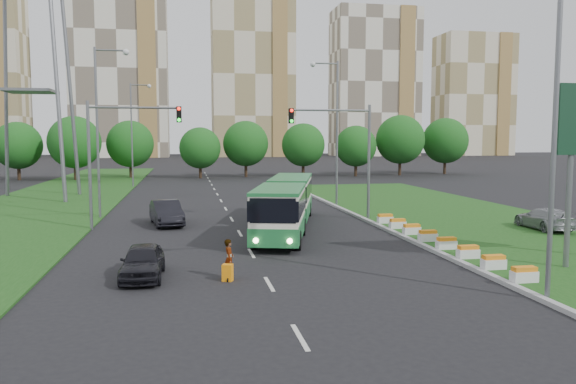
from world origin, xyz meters
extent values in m
plane|color=black|center=(0.00, 0.00, 0.00)|extent=(360.00, 360.00, 0.00)
cube|color=#184714|center=(13.00, 8.00, 0.07)|extent=(14.00, 60.00, 0.15)
cube|color=#9A9A9A|center=(6.05, 8.00, 0.09)|extent=(0.30, 60.00, 0.18)
cube|color=#184714|center=(-18.00, 25.00, 0.05)|extent=(12.00, 110.00, 0.10)
cylinder|color=slate|center=(10.00, -6.00, 2.80)|extent=(0.24, 0.24, 5.60)
cylinder|color=slate|center=(6.40, 10.00, 4.00)|extent=(0.20, 0.20, 8.00)
cylinder|color=slate|center=(3.65, 10.00, 7.60)|extent=(5.50, 0.14, 0.14)
cube|color=black|center=(0.90, 10.00, 7.20)|extent=(0.32, 0.32, 1.00)
cylinder|color=slate|center=(-12.00, 9.00, 4.00)|extent=(0.20, 0.20, 8.00)
cylinder|color=slate|center=(-9.25, 9.00, 7.60)|extent=(5.50, 0.14, 0.14)
cube|color=black|center=(-6.50, 9.00, 7.20)|extent=(0.32, 0.32, 1.00)
cube|color=silver|center=(-25.00, 150.00, 26.00)|extent=(28.00, 15.00, 52.00)
cube|color=beige|center=(15.00, 150.00, 25.00)|extent=(25.00, 15.00, 50.00)
cube|color=silver|center=(55.00, 150.00, 23.50)|extent=(27.00, 15.00, 47.00)
cube|color=beige|center=(90.00, 150.00, 20.00)|extent=(24.00, 14.00, 40.00)
cube|color=silver|center=(-0.15, 2.34, 1.71)|extent=(2.44, 6.73, 2.63)
cube|color=silver|center=(-0.15, 10.97, 1.71)|extent=(2.44, 8.20, 2.63)
cylinder|color=black|center=(-0.15, 6.29, 1.66)|extent=(2.44, 1.22, 2.44)
cube|color=#1F6C35|center=(-0.15, 2.34, 0.83)|extent=(2.52, 6.78, 0.93)
cube|color=#1F6C35|center=(-0.15, 10.97, 0.83)|extent=(2.52, 8.25, 0.93)
cube|color=black|center=(-0.15, 2.34, 2.15)|extent=(2.52, 6.78, 1.02)
cube|color=black|center=(-0.15, 10.97, 2.15)|extent=(2.52, 8.25, 1.02)
imported|color=black|center=(-7.94, -4.11, 0.69)|extent=(1.75, 4.12, 1.39)
imported|color=black|center=(-7.44, 10.19, 0.81)|extent=(2.53, 5.11, 1.61)
imported|color=gray|center=(15.41, 3.28, 0.81)|extent=(1.98, 4.58, 1.31)
imported|color=gray|center=(-4.47, -4.81, 0.81)|extent=(0.44, 0.62, 1.62)
cube|color=orange|center=(-4.57, -5.22, 0.34)|extent=(0.40, 0.34, 0.68)
cylinder|color=black|center=(-4.57, -5.39, 0.08)|extent=(0.05, 0.16, 0.16)
camera|label=1|loc=(-6.16, -27.33, 5.70)|focal=35.00mm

